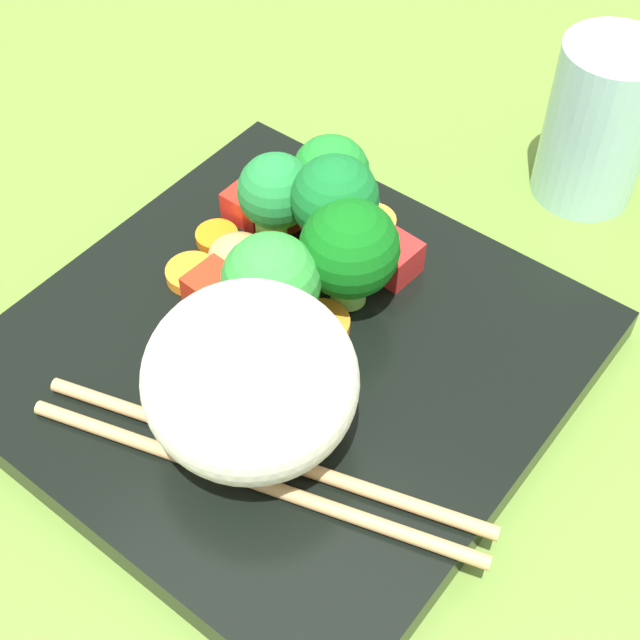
# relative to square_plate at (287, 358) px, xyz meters

# --- Properties ---
(ground_plane) EXTENTS (1.10, 1.10, 0.02)m
(ground_plane) POSITION_rel_square_plate_xyz_m (0.00, 0.00, -0.02)
(ground_plane) COLOR olive
(square_plate) EXTENTS (0.28, 0.28, 0.02)m
(square_plate) POSITION_rel_square_plate_xyz_m (0.00, 0.00, 0.00)
(square_plate) COLOR black
(square_plate) RESTS_ON ground_plane
(rice_mound) EXTENTS (0.14, 0.13, 0.08)m
(rice_mound) POSITION_rel_square_plate_xyz_m (-0.02, 0.05, 0.05)
(rice_mound) COLOR white
(rice_mound) RESTS_ON square_plate
(broccoli_floret_0) EXTENTS (0.05, 0.05, 0.07)m
(broccoli_floret_0) POSITION_rel_square_plate_xyz_m (0.01, -0.06, 0.05)
(broccoli_floret_0) COLOR #639A38
(broccoli_floret_0) RESTS_ON square_plate
(broccoli_floret_1) EXTENTS (0.04, 0.04, 0.06)m
(broccoli_floret_1) POSITION_rel_square_plate_xyz_m (0.04, -0.09, 0.04)
(broccoli_floret_1) COLOR #66AE4A
(broccoli_floret_1) RESTS_ON square_plate
(broccoli_floret_2) EXTENTS (0.05, 0.05, 0.07)m
(broccoli_floret_2) POSITION_rel_square_plate_xyz_m (-0.01, -0.04, 0.05)
(broccoli_floret_2) COLOR #69AE44
(broccoli_floret_2) RESTS_ON square_plate
(broccoli_floret_3) EXTENTS (0.05, 0.05, 0.06)m
(broccoli_floret_3) POSITION_rel_square_plate_xyz_m (0.01, -0.01, 0.04)
(broccoli_floret_3) COLOR #7CBC5E
(broccoli_floret_3) RESTS_ON square_plate
(broccoli_floret_4) EXTENTS (0.04, 0.04, 0.06)m
(broccoli_floret_4) POSITION_rel_square_plate_xyz_m (0.05, -0.06, 0.04)
(broccoli_floret_4) COLOR #72BB51
(broccoli_floret_4) RESTS_ON square_plate
(carrot_slice_0) EXTENTS (0.04, 0.04, 0.01)m
(carrot_slice_0) POSITION_rel_square_plate_xyz_m (0.03, -0.04, 0.01)
(carrot_slice_0) COLOR orange
(carrot_slice_0) RESTS_ON square_plate
(carrot_slice_1) EXTENTS (0.03, 0.03, 0.01)m
(carrot_slice_1) POSITION_rel_square_plate_xyz_m (0.08, -0.04, 0.01)
(carrot_slice_1) COLOR orange
(carrot_slice_1) RESTS_ON square_plate
(carrot_slice_2) EXTENTS (0.04, 0.04, 0.01)m
(carrot_slice_2) POSITION_rel_square_plate_xyz_m (0.07, -0.01, 0.01)
(carrot_slice_2) COLOR orange
(carrot_slice_2) RESTS_ON square_plate
(carrot_slice_3) EXTENTS (0.04, 0.04, 0.01)m
(carrot_slice_3) POSITION_rel_square_plate_xyz_m (-0.01, -0.02, 0.01)
(carrot_slice_3) COLOR orange
(carrot_slice_3) RESTS_ON square_plate
(carrot_slice_4) EXTENTS (0.03, 0.03, 0.00)m
(carrot_slice_4) POSITION_rel_square_plate_xyz_m (0.01, -0.10, 0.01)
(carrot_slice_4) COLOR gold
(carrot_slice_4) RESTS_ON square_plate
(pepper_chunk_0) EXTENTS (0.03, 0.03, 0.02)m
(pepper_chunk_0) POSITION_rel_square_plate_xyz_m (0.05, -0.00, 0.02)
(pepper_chunk_0) COLOR red
(pepper_chunk_0) RESTS_ON square_plate
(pepper_chunk_1) EXTENTS (0.03, 0.02, 0.02)m
(pepper_chunk_1) POSITION_rel_square_plate_xyz_m (0.07, -0.06, 0.02)
(pepper_chunk_1) COLOR red
(pepper_chunk_1) RESTS_ON square_plate
(pepper_chunk_2) EXTENTS (0.03, 0.03, 0.02)m
(pepper_chunk_2) POSITION_rel_square_plate_xyz_m (-0.02, -0.08, 0.02)
(pepper_chunk_2) COLOR red
(pepper_chunk_2) RESTS_ON square_plate
(pepper_chunk_3) EXTENTS (0.02, 0.02, 0.02)m
(pepper_chunk_3) POSITION_rel_square_plate_xyz_m (0.06, -0.11, 0.02)
(pepper_chunk_3) COLOR red
(pepper_chunk_3) RESTS_ON square_plate
(pepper_chunk_4) EXTENTS (0.04, 0.04, 0.02)m
(pepper_chunk_4) POSITION_rel_square_plate_xyz_m (0.06, -0.08, 0.02)
(pepper_chunk_4) COLOR red
(pepper_chunk_4) RESTS_ON square_plate
(chicken_piece_0) EXTENTS (0.04, 0.04, 0.02)m
(chicken_piece_0) POSITION_rel_square_plate_xyz_m (0.06, -0.03, 0.02)
(chicken_piece_0) COLOR tan
(chicken_piece_0) RESTS_ON square_plate
(chopstick_pair) EXTENTS (0.22, 0.08, 0.01)m
(chopstick_pair) POSITION_rel_square_plate_xyz_m (-0.03, 0.07, 0.01)
(chopstick_pair) COLOR tan
(chopstick_pair) RESTS_ON square_plate
(drinking_glass) EXTENTS (0.06, 0.06, 0.10)m
(drinking_glass) POSITION_rel_square_plate_xyz_m (-0.07, -0.22, 0.04)
(drinking_glass) COLOR #ABDCDA
(drinking_glass) RESTS_ON ground_plane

